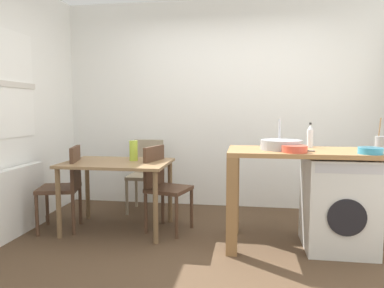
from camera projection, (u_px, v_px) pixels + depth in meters
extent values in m
plane|color=#4C3826|center=(209.00, 257.00, 3.11)|extent=(5.46, 5.46, 0.00)
cube|color=white|center=(223.00, 105.00, 4.70)|extent=(4.60, 0.10, 2.70)
cube|color=white|center=(6.00, 84.00, 3.57)|extent=(0.01, 0.90, 1.10)
cube|color=beige|center=(6.00, 84.00, 3.57)|extent=(0.02, 0.96, 0.06)
cube|color=white|center=(18.00, 201.00, 3.68)|extent=(0.10, 0.80, 0.70)
cube|color=olive|center=(117.00, 163.00, 3.76)|extent=(1.10, 0.76, 0.03)
cylinder|color=brown|center=(58.00, 203.00, 3.55)|extent=(0.05, 0.05, 0.71)
cylinder|color=brown|center=(156.00, 208.00, 3.40)|extent=(0.05, 0.05, 0.71)
cylinder|color=brown|center=(87.00, 189.00, 4.20)|extent=(0.05, 0.05, 0.71)
cylinder|color=brown|center=(170.00, 192.00, 4.05)|extent=(0.05, 0.05, 0.71)
cube|color=#4C3323|center=(59.00, 189.00, 3.79)|extent=(0.49, 0.49, 0.04)
cube|color=#4C3323|center=(76.00, 167.00, 3.78)|extent=(0.13, 0.38, 0.45)
cylinder|color=#4C3323|center=(37.00, 215.00, 3.61)|extent=(0.04, 0.04, 0.45)
cylinder|color=#4C3323|center=(47.00, 205.00, 3.97)|extent=(0.04, 0.04, 0.45)
cylinder|color=#4C3323|center=(73.00, 213.00, 3.65)|extent=(0.04, 0.04, 0.45)
cylinder|color=#4C3323|center=(80.00, 204.00, 4.01)|extent=(0.04, 0.04, 0.45)
cube|color=#4C3323|center=(169.00, 189.00, 3.76)|extent=(0.49, 0.49, 0.04)
cube|color=#4C3323|center=(154.00, 167.00, 3.81)|extent=(0.14, 0.38, 0.45)
cylinder|color=#4C3323|center=(192.00, 208.00, 3.87)|extent=(0.04, 0.04, 0.45)
cylinder|color=#4C3323|center=(176.00, 217.00, 3.54)|extent=(0.04, 0.04, 0.45)
cylinder|color=#4C3323|center=(163.00, 204.00, 4.02)|extent=(0.04, 0.04, 0.45)
cylinder|color=#4C3323|center=(146.00, 212.00, 3.69)|extent=(0.04, 0.04, 0.45)
cube|color=gray|center=(145.00, 176.00, 4.47)|extent=(0.41, 0.41, 0.04)
cube|color=gray|center=(149.00, 157.00, 4.62)|extent=(0.38, 0.04, 0.45)
cylinder|color=gray|center=(155.00, 198.00, 4.28)|extent=(0.04, 0.04, 0.45)
cylinder|color=gray|center=(127.00, 197.00, 4.34)|extent=(0.04, 0.04, 0.45)
cylinder|color=gray|center=(163.00, 191.00, 4.63)|extent=(0.04, 0.04, 0.45)
cylinder|color=gray|center=(136.00, 190.00, 4.69)|extent=(0.04, 0.04, 0.45)
cube|color=#9E7042|center=(310.00, 152.00, 3.27)|extent=(1.50, 0.68, 0.04)
cube|color=olive|center=(232.00, 206.00, 3.13)|extent=(0.10, 0.10, 0.88)
cube|color=olive|center=(234.00, 191.00, 3.70)|extent=(0.10, 0.10, 0.88)
cube|color=silver|center=(338.00, 203.00, 3.28)|extent=(0.60, 0.60, 0.86)
cylinder|color=black|center=(347.00, 218.00, 2.98)|extent=(0.32, 0.02, 0.32)
cube|color=#B2B2B7|center=(349.00, 169.00, 2.95)|extent=(0.54, 0.01, 0.08)
cylinder|color=#9EA0A5|center=(281.00, 145.00, 3.30)|extent=(0.38, 0.38, 0.09)
cylinder|color=#B2B2B7|center=(279.00, 133.00, 3.47)|extent=(0.02, 0.02, 0.28)
cylinder|color=silver|center=(310.00, 139.00, 3.47)|extent=(0.06, 0.06, 0.18)
cone|color=silver|center=(310.00, 127.00, 3.46)|extent=(0.05, 0.05, 0.05)
cylinder|color=#262626|center=(310.00, 124.00, 3.46)|extent=(0.02, 0.02, 0.02)
cylinder|color=#D84C38|center=(294.00, 149.00, 3.09)|extent=(0.22, 0.22, 0.06)
cylinder|color=maroon|center=(295.00, 147.00, 3.09)|extent=(0.18, 0.18, 0.03)
cylinder|color=gray|center=(381.00, 144.00, 3.22)|extent=(0.11, 0.11, 0.13)
cylinder|color=#99724C|center=(380.00, 127.00, 3.21)|extent=(0.01, 0.04, 0.18)
cylinder|color=teal|center=(370.00, 151.00, 2.98)|extent=(0.20, 0.20, 0.05)
cylinder|color=#1E546B|center=(370.00, 149.00, 2.98)|extent=(0.16, 0.16, 0.03)
cylinder|color=#A8C63D|center=(134.00, 151.00, 3.83)|extent=(0.09, 0.09, 0.22)
cube|color=#B2B2B7|center=(306.00, 151.00, 3.18)|extent=(0.15, 0.06, 0.01)
cube|color=#262628|center=(306.00, 151.00, 3.18)|extent=(0.15, 0.06, 0.01)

